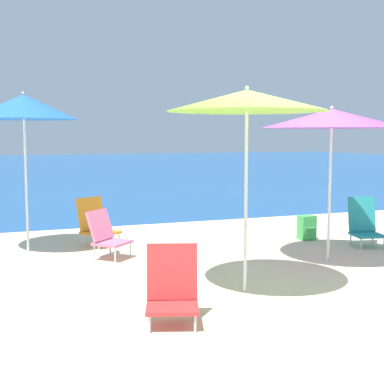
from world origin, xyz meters
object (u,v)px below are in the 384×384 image
(beach_umbrella_purple, at_px, (332,119))
(beach_chair_orange, at_px, (96,223))
(beach_chair_pink, at_px, (106,234))
(beach_chair_red, at_px, (172,287))
(beach_umbrella_blue, at_px, (24,107))
(backpack_green, at_px, (307,228))
(beach_umbrella_lime, at_px, (247,101))
(beach_chair_teal, at_px, (364,224))

(beach_umbrella_purple, distance_m, beach_chair_orange, 3.95)
(beach_chair_pink, distance_m, beach_chair_red, 2.81)
(beach_umbrella_purple, distance_m, beach_umbrella_blue, 4.42)
(beach_chair_pink, xyz_separation_m, backpack_green, (3.43, 0.20, -0.15))
(beach_umbrella_blue, bearing_deg, beach_chair_red, -73.64)
(beach_umbrella_blue, height_order, backpack_green, beach_umbrella_blue)
(beach_chair_red, bearing_deg, beach_umbrella_purple, 46.91)
(beach_chair_pink, bearing_deg, beach_umbrella_lime, -106.35)
(beach_chair_pink, relative_size, beach_chair_orange, 0.91)
(beach_chair_red, height_order, beach_chair_teal, beach_chair_teal)
(beach_umbrella_purple, relative_size, beach_chair_red, 2.96)
(beach_chair_orange, height_order, beach_chair_teal, beach_chair_teal)
(beach_chair_pink, height_order, beach_chair_teal, beach_chair_teal)
(beach_umbrella_lime, bearing_deg, backpack_green, 45.70)
(beach_chair_red, height_order, beach_chair_orange, beach_chair_orange)
(beach_chair_red, bearing_deg, beach_chair_orange, 108.68)
(beach_chair_orange, xyz_separation_m, backpack_green, (3.41, -0.78, -0.16))
(beach_umbrella_purple, xyz_separation_m, beach_chair_teal, (1.19, 0.75, -1.62))
(beach_chair_red, bearing_deg, beach_chair_teal, 48.00)
(beach_umbrella_blue, relative_size, beach_chair_orange, 3.14)
(beach_chair_orange, xyz_separation_m, beach_chair_teal, (4.00, -1.51, -0.01))
(beach_umbrella_blue, bearing_deg, beach_chair_pink, -40.43)
(beach_chair_pink, relative_size, backpack_green, 1.69)
(beach_umbrella_blue, bearing_deg, beach_chair_orange, 6.13)
(beach_chair_red, relative_size, beach_chair_orange, 0.95)
(beach_umbrella_blue, bearing_deg, beach_umbrella_lime, -54.71)
(beach_umbrella_blue, xyz_separation_m, beach_chair_pink, (1.02, -0.87, -1.81))
(beach_umbrella_lime, relative_size, beach_chair_pink, 3.30)
(beach_umbrella_lime, height_order, backpack_green, beach_umbrella_lime)
(beach_umbrella_blue, distance_m, beach_chair_orange, 2.09)
(beach_chair_red, bearing_deg, beach_umbrella_blue, 124.54)
(beach_umbrella_lime, xyz_separation_m, beach_chair_pink, (-1.13, 2.17, -1.76))
(beach_chair_pink, bearing_deg, beach_umbrella_blue, 95.72)
(beach_chair_pink, height_order, beach_chair_orange, beach_chair_orange)
(beach_chair_red, relative_size, backpack_green, 1.78)
(beach_chair_red, relative_size, beach_chair_teal, 0.94)
(beach_umbrella_lime, height_order, beach_chair_pink, beach_umbrella_lime)
(beach_umbrella_blue, relative_size, beach_umbrella_lime, 1.05)
(beach_chair_pink, relative_size, beach_chair_teal, 0.90)
(beach_umbrella_blue, height_order, beach_chair_orange, beach_umbrella_blue)
(beach_umbrella_lime, xyz_separation_m, beach_chair_red, (-1.07, -0.64, -1.78))
(beach_umbrella_lime, bearing_deg, beach_chair_orange, 109.31)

